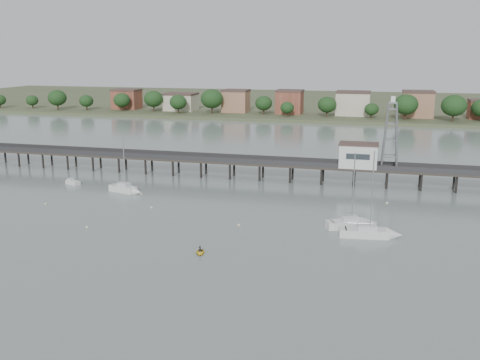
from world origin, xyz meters
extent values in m
plane|color=slate|center=(0.00, 0.00, 0.00)|extent=(500.00, 500.00, 0.00)
cube|color=#2D2823|center=(0.00, 60.00, 3.75)|extent=(150.00, 5.00, 0.50)
cube|color=#333335|center=(0.00, 57.60, 4.55)|extent=(150.00, 0.12, 1.10)
cube|color=#333335|center=(0.00, 62.40, 4.55)|extent=(150.00, 0.12, 1.10)
cylinder|color=black|center=(0.00, 58.10, 1.80)|extent=(0.50, 0.50, 4.40)
cylinder|color=black|center=(0.00, 61.90, 1.80)|extent=(0.50, 0.50, 4.40)
cube|color=silver|center=(25.00, 60.00, 6.50)|extent=(8.00, 5.00, 5.00)
cube|color=#4C3833|center=(25.00, 60.00, 9.15)|extent=(8.40, 5.40, 0.30)
cube|color=slate|center=(31.50, 60.00, 18.15)|extent=(1.80, 1.80, 0.30)
cube|color=silver|center=(31.50, 60.00, 18.90)|extent=(0.90, 0.90, 1.20)
cube|color=silver|center=(-21.82, 41.60, 0.48)|extent=(5.78, 3.39, 1.65)
cone|color=silver|center=(-18.54, 40.76, 0.48)|extent=(2.71, 2.60, 2.11)
cube|color=silver|center=(-21.82, 41.60, 1.65)|extent=(2.75, 2.23, 0.75)
cylinder|color=#A5A8AA|center=(-21.46, 41.51, 6.38)|extent=(0.18, 0.18, 10.17)
cylinder|color=#A5A8AA|center=(-22.70, 41.83, 2.20)|extent=(3.09, 0.90, 0.12)
cube|color=silver|center=(27.89, 25.85, 0.48)|extent=(7.00, 3.51, 1.65)
cone|color=silver|center=(32.05, 26.43, 0.48)|extent=(3.13, 2.97, 2.61)
cube|color=silver|center=(27.89, 25.85, 1.65)|extent=(3.24, 2.48, 0.75)
cylinder|color=#A5A8AA|center=(28.35, 25.91, 7.59)|extent=(0.18, 0.18, 12.58)
cylinder|color=#A5A8AA|center=(26.79, 25.70, 2.20)|extent=(3.89, 0.66, 0.12)
cube|color=silver|center=(24.96, 29.72, 0.48)|extent=(6.52, 4.75, 1.65)
cone|color=silver|center=(28.40, 31.36, 0.48)|extent=(3.31, 3.23, 2.37)
cube|color=silver|center=(24.96, 29.72, 1.65)|extent=(3.26, 2.87, 0.75)
cylinder|color=#A5A8AA|center=(25.34, 29.91, 7.01)|extent=(0.18, 0.18, 11.42)
cylinder|color=#A5A8AA|center=(24.04, 29.29, 2.20)|extent=(3.26, 1.63, 0.12)
cube|color=silver|center=(-35.83, 44.92, 0.34)|extent=(3.83, 2.73, 0.98)
cube|color=silver|center=(-36.55, 45.23, 0.93)|extent=(1.55, 1.55, 0.59)
imported|color=yellow|center=(4.62, 12.43, 0.00)|extent=(1.80, 0.91, 2.42)
imported|color=black|center=(4.62, 12.43, 0.00)|extent=(0.53, 1.08, 0.25)
ellipsoid|color=beige|center=(-17.41, 18.94, 0.08)|extent=(0.56, 0.56, 0.39)
ellipsoid|color=beige|center=(31.30, 46.54, 0.08)|extent=(0.56, 0.56, 0.39)
ellipsoid|color=beige|center=(6.84, 26.38, 0.08)|extent=(0.56, 0.56, 0.39)
ellipsoid|color=beige|center=(-11.64, 32.29, 0.08)|extent=(0.56, 0.56, 0.39)
ellipsoid|color=beige|center=(-32.45, 29.68, 0.08)|extent=(0.56, 0.56, 0.39)
ellipsoid|color=beige|center=(-17.76, 41.07, 0.08)|extent=(0.56, 0.56, 0.39)
cube|color=#475133|center=(0.00, 245.00, 0.50)|extent=(500.00, 170.00, 1.40)
cube|color=brown|center=(-90.00, 183.00, 5.70)|extent=(13.00, 10.50, 9.00)
cube|color=brown|center=(-62.00, 183.00, 5.70)|extent=(13.00, 10.50, 9.00)
cube|color=brown|center=(-35.00, 183.00, 5.70)|extent=(13.00, 10.50, 9.00)
cube|color=brown|center=(-10.00, 183.00, 5.70)|extent=(13.00, 10.50, 9.00)
cube|color=brown|center=(18.00, 183.00, 5.70)|extent=(13.00, 10.50, 9.00)
cube|color=brown|center=(45.00, 183.00, 5.70)|extent=(13.00, 10.50, 9.00)
ellipsoid|color=#173415|center=(-120.00, 171.00, 6.00)|extent=(8.00, 8.00, 6.80)
ellipsoid|color=#173415|center=(0.00, 171.00, 6.00)|extent=(8.00, 8.00, 6.80)
camera|label=1|loc=(28.34, -56.80, 28.66)|focal=40.00mm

